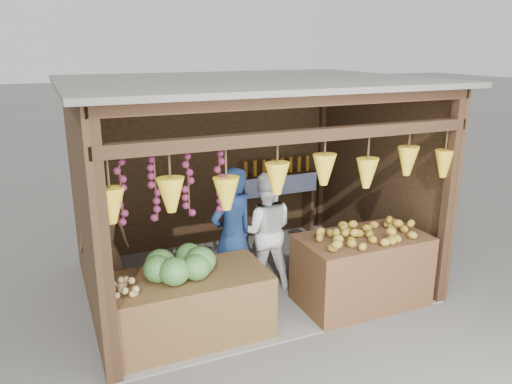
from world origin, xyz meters
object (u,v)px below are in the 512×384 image
counter_left (187,307)px  vendor_seated (103,236)px  counter_right (361,270)px  woman_standing (265,231)px  man_standing (232,235)px

counter_left → vendor_seated: size_ratio=1.47×
counter_right → woman_standing: (-0.88, 0.87, 0.33)m
counter_right → man_standing: (-1.40, 0.69, 0.41)m
counter_left → man_standing: man_standing is taller
man_standing → vendor_seated: (-1.43, 0.58, 0.01)m
man_standing → vendor_seated: size_ratio=1.42×
counter_right → vendor_seated: vendor_seated is taller
counter_left → woman_standing: (1.27, 0.78, 0.40)m
counter_left → counter_right: (2.15, -0.10, 0.07)m
man_standing → woman_standing: (0.52, 0.18, -0.08)m
counter_left → woman_standing: 1.54m
counter_right → woman_standing: woman_standing is taller
vendor_seated → counter_left: bearing=129.0°
man_standing → woman_standing: bearing=-179.7°
counter_left → woman_standing: bearing=31.5°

